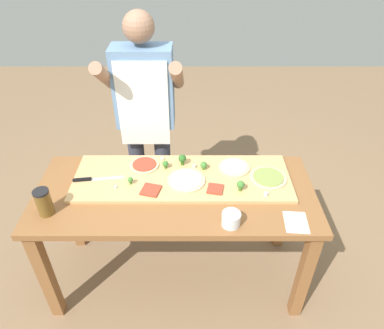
% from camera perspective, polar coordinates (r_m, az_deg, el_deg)
% --- Properties ---
extents(ground_plane, '(8.00, 8.00, 0.00)m').
position_cam_1_polar(ground_plane, '(2.71, -2.10, -17.02)').
color(ground_plane, '#896B4C').
extents(prep_table, '(1.67, 0.71, 0.80)m').
position_cam_1_polar(prep_table, '(2.20, -2.50, -6.50)').
color(prep_table, brown).
rests_on(prep_table, ground).
extents(cutting_board, '(1.33, 0.45, 0.02)m').
position_cam_1_polar(cutting_board, '(2.20, -1.40, -2.17)').
color(cutting_board, tan).
rests_on(cutting_board, prep_table).
extents(chefs_knife, '(0.31, 0.06, 0.02)m').
position_cam_1_polar(chefs_knife, '(2.25, -15.68, -2.23)').
color(chefs_knife, '#B7BABF').
rests_on(chefs_knife, cutting_board).
extents(pizza_whole_cheese_artichoke, '(0.20, 0.20, 0.02)m').
position_cam_1_polar(pizza_whole_cheese_artichoke, '(2.27, 6.98, -0.44)').
color(pizza_whole_cheese_artichoke, beige).
rests_on(pizza_whole_cheese_artichoke, cutting_board).
extents(pizza_whole_white_garlic, '(0.23, 0.23, 0.02)m').
position_cam_1_polar(pizza_whole_white_garlic, '(2.15, -0.74, -2.52)').
color(pizza_whole_white_garlic, beige).
rests_on(pizza_whole_white_garlic, cutting_board).
extents(pizza_whole_pesto_green, '(0.23, 0.23, 0.02)m').
position_cam_1_polar(pizza_whole_pesto_green, '(2.22, 12.34, -2.08)').
color(pizza_whole_pesto_green, beige).
rests_on(pizza_whole_pesto_green, cutting_board).
extents(pizza_whole_tomato_red, '(0.18, 0.18, 0.02)m').
position_cam_1_polar(pizza_whole_tomato_red, '(2.29, -7.44, -0.04)').
color(pizza_whole_tomato_red, beige).
rests_on(pizza_whole_tomato_red, cutting_board).
extents(pizza_slice_near_left, '(0.13, 0.13, 0.01)m').
position_cam_1_polar(pizza_slice_near_left, '(2.10, -6.45, -4.08)').
color(pizza_slice_near_left, '#BC3D28').
rests_on(pizza_slice_near_left, cutting_board).
extents(pizza_slice_far_left, '(0.11, 0.11, 0.01)m').
position_cam_1_polar(pizza_slice_far_left, '(2.09, 3.93, -3.95)').
color(pizza_slice_far_left, '#BC3D28').
rests_on(pizza_slice_far_left, cutting_board).
extents(broccoli_floret_back_right, '(0.05, 0.05, 0.07)m').
position_cam_1_polar(broccoli_floret_back_right, '(2.08, 8.00, -3.29)').
color(broccoli_floret_back_right, '#487A23').
rests_on(broccoli_floret_back_right, cutting_board).
extents(broccoli_floret_center_left, '(0.05, 0.05, 0.07)m').
position_cam_1_polar(broccoli_floret_center_left, '(2.26, -1.37, 0.92)').
color(broccoli_floret_center_left, '#366618').
rests_on(broccoli_floret_center_left, cutting_board).
extents(broccoli_floret_front_mid, '(0.03, 0.03, 0.05)m').
position_cam_1_polar(broccoli_floret_front_mid, '(2.15, -9.68, -2.46)').
color(broccoli_floret_front_mid, '#487A23').
rests_on(broccoli_floret_front_mid, cutting_board).
extents(broccoli_floret_front_left, '(0.04, 0.04, 0.05)m').
position_cam_1_polar(broccoli_floret_front_left, '(2.24, -4.08, 0.09)').
color(broccoli_floret_front_left, '#3F7220').
rests_on(broccoli_floret_front_left, cutting_board).
extents(broccoli_floret_center_right, '(0.04, 0.04, 0.05)m').
position_cam_1_polar(broccoli_floret_center_right, '(2.23, 2.09, -0.12)').
color(broccoli_floret_center_right, '#487A23').
rests_on(broccoli_floret_center_right, cutting_board).
extents(cheese_crumble_a, '(0.03, 0.03, 0.02)m').
position_cam_1_polar(cheese_crumble_a, '(2.09, 12.02, -4.69)').
color(cheese_crumble_a, white).
rests_on(cheese_crumble_a, cutting_board).
extents(cheese_crumble_b, '(0.02, 0.02, 0.01)m').
position_cam_1_polar(cheese_crumble_b, '(2.15, -11.97, -3.60)').
color(cheese_crumble_b, white).
rests_on(cheese_crumble_b, cutting_board).
extents(cheese_crumble_c, '(0.03, 0.03, 0.02)m').
position_cam_1_polar(cheese_crumble_c, '(2.33, -4.60, 0.91)').
color(cheese_crumble_c, silver).
rests_on(cheese_crumble_c, cutting_board).
extents(cheese_crumble_d, '(0.02, 0.02, 0.02)m').
position_cam_1_polar(cheese_crumble_d, '(2.26, 0.59, -0.25)').
color(cheese_crumble_d, silver).
rests_on(cheese_crumble_d, cutting_board).
extents(flour_cup, '(0.10, 0.10, 0.08)m').
position_cam_1_polar(flour_cup, '(1.91, 6.46, -8.82)').
color(flour_cup, white).
rests_on(flour_cup, prep_table).
extents(sauce_jar, '(0.09, 0.09, 0.16)m').
position_cam_1_polar(sauce_jar, '(2.09, -22.49, -5.55)').
color(sauce_jar, brown).
rests_on(sauce_jar, prep_table).
extents(recipe_note, '(0.13, 0.17, 0.00)m').
position_cam_1_polar(recipe_note, '(2.01, 16.54, -8.92)').
color(recipe_note, white).
rests_on(recipe_note, prep_table).
extents(cook_center, '(0.54, 0.39, 1.67)m').
position_cam_1_polar(cook_center, '(2.54, -7.22, 8.51)').
color(cook_center, '#333847').
rests_on(cook_center, ground).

